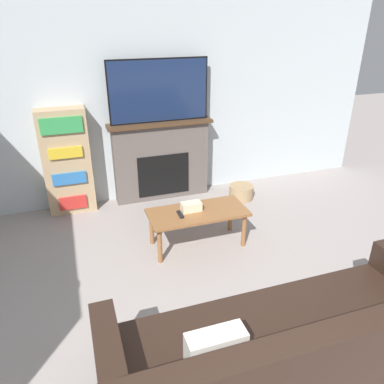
{
  "coord_description": "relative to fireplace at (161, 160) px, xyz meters",
  "views": [
    {
      "loc": [
        -1.06,
        -0.93,
        2.41
      ],
      "look_at": [
        0.07,
        2.41,
        0.72
      ],
      "focal_mm": 35.0,
      "sensor_mm": 36.0,
      "label": 1
    }
  ],
  "objects": [
    {
      "name": "wall_back",
      "position": [
        -0.1,
        0.14,
        0.79
      ],
      "size": [
        6.65,
        0.06,
        2.7
      ],
      "color": "silver",
      "rests_on": "ground_plane"
    },
    {
      "name": "fireplace",
      "position": [
        0.0,
        0.0,
        0.0
      ],
      "size": [
        1.41,
        0.28,
        1.1
      ],
      "color": "#605651",
      "rests_on": "ground_plane"
    },
    {
      "name": "tv",
      "position": [
        0.0,
        -0.02,
        0.95
      ],
      "size": [
        1.31,
        0.03,
        0.8
      ],
      "color": "black",
      "rests_on": "fireplace"
    },
    {
      "name": "couch",
      "position": [
        0.04,
        -3.26,
        -0.26
      ],
      "size": [
        2.48,
        0.92,
        0.87
      ],
      "color": "black",
      "rests_on": "ground_plane"
    },
    {
      "name": "coffee_table",
      "position": [
        0.06,
        -1.36,
        -0.18
      ],
      "size": [
        1.09,
        0.5,
        0.43
      ],
      "color": "brown",
      "rests_on": "ground_plane"
    },
    {
      "name": "tissue_box",
      "position": [
        -0.0,
        -1.32,
        -0.07
      ],
      "size": [
        0.22,
        0.12,
        0.1
      ],
      "color": "beige",
      "rests_on": "coffee_table"
    },
    {
      "name": "remote_control",
      "position": [
        -0.15,
        -1.38,
        -0.11
      ],
      "size": [
        0.04,
        0.15,
        0.02
      ],
      "color": "black",
      "rests_on": "coffee_table"
    },
    {
      "name": "bookshelf",
      "position": [
        -1.24,
        -0.02,
        0.13
      ],
      "size": [
        0.59,
        0.29,
        1.37
      ],
      "color": "tan",
      "rests_on": "ground_plane"
    },
    {
      "name": "storage_basket",
      "position": [
        1.05,
        -0.43,
        -0.46
      ],
      "size": [
        0.34,
        0.34,
        0.2
      ],
      "color": "tan",
      "rests_on": "ground_plane"
    }
  ]
}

